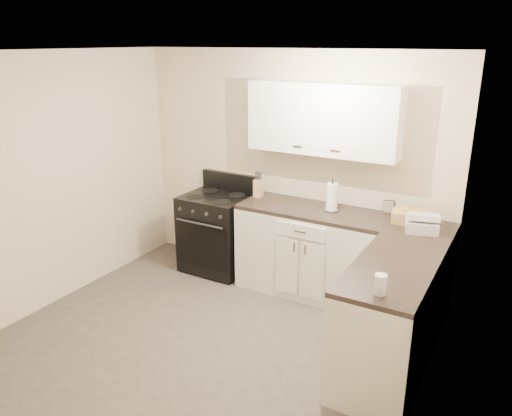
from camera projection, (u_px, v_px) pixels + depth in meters
The scene contains 19 objects.
floor at pixel (197, 351), 4.36m from camera, with size 3.60×3.60×0.00m, color #473F38.
ceiling at pixel (183, 52), 3.56m from camera, with size 3.60×3.60×0.00m, color white.
wall_back at pixel (290, 168), 5.44m from camera, with size 3.60×3.60×0.00m, color beige.
wall_right at pixel (423, 264), 3.12m from camera, with size 3.60×3.60×0.00m, color beige.
wall_left at pixel (40, 185), 4.80m from camera, with size 3.60×3.60×0.00m, color beige.
base_cabinets_back at pixel (312, 253), 5.25m from camera, with size 1.55×0.60×0.90m, color silver.
base_cabinets_right at pixel (398, 306), 4.21m from camera, with size 0.60×1.90×0.90m, color silver.
countertop_back at pixel (314, 211), 5.10m from camera, with size 1.55×0.60×0.04m, color black.
countertop_right at pixel (403, 255), 4.06m from camera, with size 0.60×1.90×0.04m, color black.
upper_cabinets at pixel (323, 119), 4.93m from camera, with size 1.55×0.30×0.70m, color white.
stove at pixel (217, 232), 5.78m from camera, with size 0.73×0.63×0.89m, color black.
knife_block at pixel (258, 189), 5.45m from camera, with size 0.09×0.08×0.19m, color tan.
paper_towel at pixel (332, 197), 5.00m from camera, with size 0.12×0.12×0.28m, color white.
picture_frame at pixel (389, 207), 4.96m from camera, with size 0.10×0.01×0.13m, color black.
wicker_basket at pixel (410, 217), 4.70m from camera, with size 0.32×0.22×0.11m, color tan.
countertop_grill at pixel (422, 225), 4.50m from camera, with size 0.28×0.26×0.10m, color silver.
glass_jar at pixel (380, 284), 3.37m from camera, with size 0.09×0.09×0.14m, color silver.
oven_mitt_near at pixel (333, 328), 3.77m from camera, with size 0.02×0.14×0.24m, color black.
oven_mitt_far at pixel (349, 306), 4.07m from camera, with size 0.02×0.16×0.28m, color black.
Camera 1 is at (2.30, -2.98, 2.58)m, focal length 35.00 mm.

